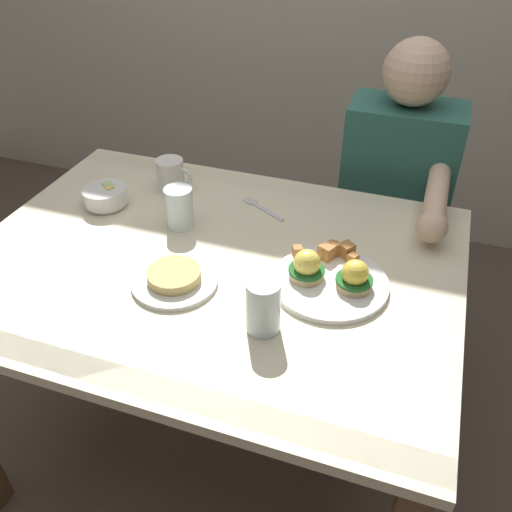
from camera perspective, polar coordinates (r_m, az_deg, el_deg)
ground_plane at (r=1.87m, az=-3.66°, el=-18.74°), size 6.00×6.00×0.00m
dining_table at (r=1.40m, az=-4.65°, el=-3.84°), size 1.20×0.90×0.74m
eggs_benedict_plate at (r=1.25m, az=7.80°, el=-2.03°), size 0.27×0.27×0.09m
fruit_bowl at (r=1.58m, az=-15.56°, el=6.07°), size 0.12×0.12×0.06m
coffee_mug at (r=1.61m, az=-8.92°, el=8.50°), size 0.11×0.08×0.09m
fork at (r=1.52m, az=0.52°, el=5.10°), size 0.14×0.09×0.00m
water_glass_near at (r=1.44m, az=-8.04°, el=4.92°), size 0.07×0.07×0.11m
water_glass_far at (r=1.11m, az=0.76°, el=-5.52°), size 0.07×0.07×0.12m
side_plate at (r=1.26m, az=-8.57°, el=-2.36°), size 0.20×0.20×0.04m
diner_person at (r=1.80m, az=14.36°, el=5.86°), size 0.34×0.54×1.14m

